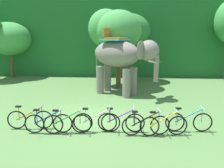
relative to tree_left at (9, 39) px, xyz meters
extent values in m
plane|color=#4C753D|center=(7.60, -9.31, -3.02)|extent=(80.00, 80.00, 0.00)
cube|color=#1E6028|center=(7.60, 3.55, -0.01)|extent=(36.00, 6.00, 6.01)
cylinder|color=brown|center=(0.00, 0.00, -2.09)|extent=(0.21, 0.21, 1.86)
ellipsoid|color=#3D8E42|center=(0.00, 0.00, 0.01)|extent=(3.33, 3.33, 2.58)
cylinder|color=brown|center=(7.79, -2.79, -1.67)|extent=(0.34, 0.34, 2.69)
ellipsoid|color=#3D8E42|center=(7.79, -2.79, 0.77)|extent=(2.30, 2.30, 2.44)
cylinder|color=brown|center=(8.60, -3.20, -1.78)|extent=(0.32, 0.32, 2.48)
ellipsoid|color=#3D8E42|center=(8.60, -3.20, 0.62)|extent=(2.88, 2.88, 2.56)
cylinder|color=brown|center=(9.24, -0.93, -1.73)|extent=(0.28, 0.28, 2.58)
ellipsoid|color=#28702D|center=(9.24, -0.93, 0.64)|extent=(3.08, 3.08, 2.41)
ellipsoid|color=slate|center=(8.55, -4.94, -0.67)|extent=(3.21, 2.67, 1.50)
cylinder|color=slate|center=(9.52, -5.06, -2.22)|extent=(0.44, 0.44, 1.60)
cylinder|color=slate|center=(9.13, -5.73, -2.22)|extent=(0.44, 0.44, 1.60)
cylinder|color=slate|center=(7.97, -4.16, -2.22)|extent=(0.44, 0.44, 1.60)
cylinder|color=slate|center=(7.58, -4.82, -2.22)|extent=(0.44, 0.44, 1.60)
ellipsoid|color=slate|center=(10.28, -5.95, -0.42)|extent=(1.45, 1.42, 1.10)
ellipsoid|color=slate|center=(10.46, -5.34, -0.37)|extent=(0.56, 0.81, 0.96)
ellipsoid|color=slate|center=(9.84, -6.41, -0.37)|extent=(0.56, 0.81, 0.96)
cylinder|color=slate|center=(10.67, -6.18, -1.32)|extent=(0.26, 0.26, 1.40)
cone|color=beige|center=(10.73, -5.96, -0.97)|extent=(0.55, 0.39, 0.21)
cone|color=beige|center=(10.51, -6.34, -0.97)|extent=(0.55, 0.39, 0.21)
cube|color=teal|center=(8.46, -4.89, 0.11)|extent=(1.79, 1.80, 0.08)
cube|color=olive|center=(8.46, -4.89, 0.20)|extent=(1.40, 1.33, 0.10)
cube|color=olive|center=(8.03, -4.64, 0.48)|extent=(0.54, 0.83, 0.56)
cylinder|color=slate|center=(7.32, -4.23, -1.12)|extent=(0.08, 0.08, 0.90)
torus|color=black|center=(5.06, -10.51, -2.66)|extent=(0.71, 0.11, 0.71)
torus|color=black|center=(6.06, -10.42, -2.66)|extent=(0.71, 0.11, 0.71)
cylinder|color=orange|center=(5.54, -10.47, -2.41)|extent=(0.97, 0.13, 0.54)
cylinder|color=orange|center=(5.16, -10.50, -2.40)|extent=(0.03, 0.03, 0.52)
cube|color=black|center=(5.16, -10.50, -2.14)|extent=(0.21, 0.12, 0.06)
cylinder|color=#9E9EA3|center=(6.01, -10.43, -2.38)|extent=(0.03, 0.03, 0.55)
cylinder|color=#9E9EA3|center=(6.01, -10.43, -2.11)|extent=(0.08, 0.52, 0.03)
torus|color=black|center=(5.87, -10.86, -2.66)|extent=(0.71, 0.12, 0.71)
torus|color=black|center=(6.86, -10.76, -2.66)|extent=(0.71, 0.12, 0.71)
cylinder|color=blue|center=(6.34, -10.82, -2.41)|extent=(0.97, 0.14, 0.54)
cylinder|color=blue|center=(5.97, -10.85, -2.40)|extent=(0.03, 0.03, 0.52)
cube|color=black|center=(5.97, -10.85, -2.14)|extent=(0.21, 0.12, 0.06)
cylinder|color=#9E9EA3|center=(6.81, -10.77, -2.38)|extent=(0.03, 0.03, 0.55)
cylinder|color=#9E9EA3|center=(6.81, -10.77, -2.11)|extent=(0.08, 0.52, 0.03)
torus|color=black|center=(6.56, -10.89, -2.66)|extent=(0.71, 0.13, 0.71)
torus|color=black|center=(7.55, -10.77, -2.66)|extent=(0.71, 0.13, 0.71)
cylinder|color=green|center=(7.03, -10.83, -2.41)|extent=(0.97, 0.15, 0.54)
cylinder|color=green|center=(6.66, -10.87, -2.40)|extent=(0.03, 0.03, 0.52)
cube|color=black|center=(6.66, -10.87, -2.14)|extent=(0.21, 0.12, 0.06)
cylinder|color=#9E9EA3|center=(7.50, -10.78, -2.38)|extent=(0.03, 0.03, 0.55)
cylinder|color=#9E9EA3|center=(7.50, -10.78, -2.11)|extent=(0.09, 0.52, 0.03)
torus|color=black|center=(7.57, -10.62, -2.66)|extent=(0.71, 0.08, 0.71)
torus|color=black|center=(8.57, -10.58, -2.66)|extent=(0.71, 0.08, 0.71)
cylinder|color=silver|center=(8.05, -10.60, -2.41)|extent=(0.97, 0.08, 0.54)
cylinder|color=silver|center=(7.67, -10.61, -2.40)|extent=(0.03, 0.03, 0.52)
cube|color=black|center=(7.67, -10.61, -2.14)|extent=(0.20, 0.11, 0.06)
cylinder|color=#9E9EA3|center=(8.52, -10.58, -2.38)|extent=(0.03, 0.03, 0.55)
cylinder|color=#9E9EA3|center=(8.52, -10.58, -2.11)|extent=(0.05, 0.52, 0.03)
torus|color=black|center=(8.45, -10.54, -2.66)|extent=(0.71, 0.06, 0.71)
torus|color=black|center=(9.45, -10.55, -2.66)|extent=(0.71, 0.06, 0.71)
cylinder|color=purple|center=(8.93, -10.55, -2.41)|extent=(0.97, 0.05, 0.54)
cylinder|color=purple|center=(8.55, -10.55, -2.40)|extent=(0.03, 0.03, 0.52)
cube|color=black|center=(8.55, -10.55, -2.14)|extent=(0.20, 0.10, 0.06)
cylinder|color=#9E9EA3|center=(9.40, -10.55, -2.38)|extent=(0.03, 0.03, 0.55)
cylinder|color=#9E9EA3|center=(9.40, -10.55, -2.11)|extent=(0.04, 0.52, 0.03)
torus|color=black|center=(9.33, -10.86, -2.66)|extent=(0.71, 0.14, 0.71)
torus|color=black|center=(10.32, -10.73, -2.66)|extent=(0.71, 0.14, 0.71)
cylinder|color=black|center=(9.80, -10.80, -2.41)|extent=(0.97, 0.17, 0.54)
cylinder|color=black|center=(9.43, -10.85, -2.40)|extent=(0.03, 0.03, 0.52)
cube|color=black|center=(9.43, -10.85, -2.14)|extent=(0.21, 0.12, 0.06)
cylinder|color=#9E9EA3|center=(10.27, -10.74, -2.38)|extent=(0.03, 0.03, 0.55)
cylinder|color=#9E9EA3|center=(10.27, -10.74, -2.11)|extent=(0.10, 0.52, 0.03)
torus|color=black|center=(9.95, -10.88, -2.66)|extent=(0.71, 0.16, 0.71)
torus|color=black|center=(10.94, -10.73, -2.66)|extent=(0.71, 0.16, 0.71)
cylinder|color=yellow|center=(10.42, -10.81, -2.41)|extent=(0.97, 0.19, 0.54)
cylinder|color=yellow|center=(10.05, -10.86, -2.40)|extent=(0.03, 0.03, 0.52)
cube|color=black|center=(10.05, -10.86, -2.14)|extent=(0.21, 0.13, 0.06)
cylinder|color=#9E9EA3|center=(10.89, -10.73, -2.38)|extent=(0.03, 0.03, 0.55)
cylinder|color=#9E9EA3|center=(10.89, -10.73, -2.11)|extent=(0.11, 0.52, 0.03)
torus|color=black|center=(10.91, -10.39, -2.66)|extent=(0.71, 0.07, 0.71)
torus|color=black|center=(11.91, -10.36, -2.66)|extent=(0.71, 0.07, 0.71)
cylinder|color=teal|center=(11.38, -10.38, -2.41)|extent=(0.97, 0.07, 0.54)
cylinder|color=teal|center=(11.01, -10.39, -2.40)|extent=(0.03, 0.03, 0.52)
cube|color=black|center=(11.01, -10.39, -2.14)|extent=(0.20, 0.11, 0.06)
cylinder|color=#9E9EA3|center=(11.86, -10.36, -2.38)|extent=(0.03, 0.03, 0.55)
cylinder|color=#9E9EA3|center=(11.86, -10.36, -2.11)|extent=(0.05, 0.52, 0.03)
camera|label=1|loc=(9.12, -19.00, 0.56)|focal=39.61mm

